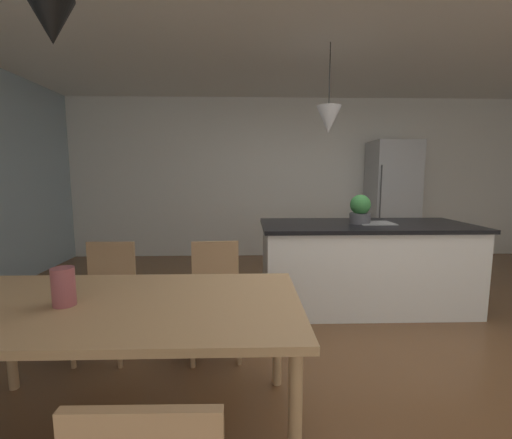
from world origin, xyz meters
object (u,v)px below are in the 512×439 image
(potted_plant_on_island, at_px, (360,209))
(vase_on_dining_table, at_px, (64,287))
(kitchen_island, at_px, (364,264))
(chair_far_left, at_px, (106,295))
(dining_table, at_px, (119,314))
(refrigerator, at_px, (391,201))
(chair_far_right, at_px, (216,294))

(potted_plant_on_island, bearing_deg, vase_on_dining_table, -139.46)
(kitchen_island, distance_m, potted_plant_on_island, 0.59)
(chair_far_left, distance_m, potted_plant_on_island, 2.53)
(dining_table, xyz_separation_m, refrigerator, (3.07, 3.79, 0.30))
(chair_far_left, height_order, chair_far_right, same)
(chair_far_right, bearing_deg, refrigerator, 47.95)
(refrigerator, bearing_deg, vase_on_dining_table, -130.93)
(potted_plant_on_island, bearing_deg, refrigerator, 59.16)
(dining_table, height_order, potted_plant_on_island, potted_plant_on_island)
(potted_plant_on_island, bearing_deg, dining_table, -136.43)
(chair_far_right, distance_m, kitchen_island, 1.75)
(kitchen_island, height_order, refrigerator, refrigerator)
(dining_table, bearing_deg, kitchen_island, 42.59)
(chair_far_left, relative_size, refrigerator, 0.44)
(refrigerator, xyz_separation_m, potted_plant_on_island, (-1.21, -2.02, 0.07))
(chair_far_right, relative_size, kitchen_island, 0.40)
(kitchen_island, xyz_separation_m, potted_plant_on_island, (-0.06, -0.00, 0.59))
(chair_far_right, height_order, refrigerator, refrigerator)
(dining_table, xyz_separation_m, vase_on_dining_table, (-0.25, -0.04, 0.16))
(vase_on_dining_table, bearing_deg, dining_table, 8.51)
(chair_far_right, height_order, potted_plant_on_island, potted_plant_on_island)
(chair_far_left, height_order, potted_plant_on_island, potted_plant_on_island)
(chair_far_left, height_order, vase_on_dining_table, vase_on_dining_table)
(dining_table, xyz_separation_m, kitchen_island, (1.93, 1.77, -0.22))
(dining_table, distance_m, vase_on_dining_table, 0.30)
(kitchen_island, bearing_deg, chair_far_right, -148.81)
(kitchen_island, distance_m, vase_on_dining_table, 2.86)
(dining_table, xyz_separation_m, potted_plant_on_island, (1.86, 1.77, 0.37))
(chair_far_right, bearing_deg, potted_plant_on_island, 32.32)
(chair_far_right, height_order, vase_on_dining_table, vase_on_dining_table)
(kitchen_island, bearing_deg, refrigerator, 60.53)
(chair_far_right, xyz_separation_m, vase_on_dining_table, (-0.68, -0.90, 0.37))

